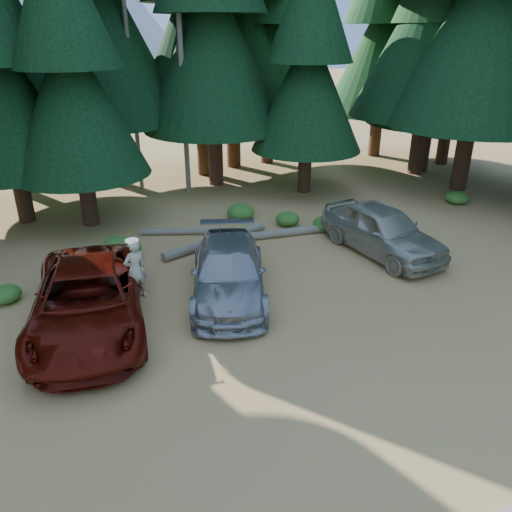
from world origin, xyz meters
The scene contains 18 objects.
ground centered at (0.00, 0.00, 0.00)m, with size 160.00×160.00×0.00m, color #B07D4A.
forest_belt_north centered at (0.00, 15.00, 0.00)m, with size 36.00×7.00×22.00m, color black, non-canonical shape.
snag_front centered at (0.80, 14.50, 6.00)m, with size 0.24×0.24×12.00m, color #685D53.
snag_back centered at (-1.20, 16.00, 5.00)m, with size 0.20×0.20×10.00m, color #685D53.
red_pickup centered at (-5.02, 3.75, 0.85)m, with size 2.83×6.15×1.71m, color #5B0F07.
silver_minivan_center centered at (-0.98, 4.02, 0.77)m, with size 2.15×5.28×1.53m, color #A2A3AA.
silver_minivan_right centered at (5.11, 4.81, 0.87)m, with size 2.05×5.09×1.73m, color #AEAA9A.
frisbee_player centered at (-3.67, 4.13, 1.31)m, with size 0.75×0.61×1.78m.
log_left centered at (-0.09, 7.78, 0.16)m, with size 0.33×0.33×4.59m, color #685D53.
log_mid centered at (-1.05, 9.26, 0.13)m, with size 0.26×0.26×3.13m, color #685D53.
log_right centered at (3.44, 7.42, 0.16)m, with size 0.31×0.31×4.89m, color #685D53.
shrub_far_left centered at (-7.19, 6.21, 0.25)m, with size 0.90×0.90×0.49m, color #25621D.
shrub_left centered at (-3.58, 8.78, 0.25)m, with size 0.91×0.91×0.50m, color #25621D.
shrub_center_left centered at (-3.55, 7.82, 0.38)m, with size 1.40×1.40×0.77m, color #25621D.
shrub_center_right centered at (1.77, 10.00, 0.32)m, with size 1.17×1.17×0.64m, color #25621D.
shrub_right centered at (3.25, 8.55, 0.27)m, with size 0.97×0.97×0.53m, color #25621D.
shrub_far_right centered at (4.41, 7.44, 0.28)m, with size 1.04×1.04×0.57m, color #25621D.
shrub_edge_east centered at (11.63, 7.96, 0.28)m, with size 1.02×1.02×0.56m, color #25621D.
Camera 1 is at (-5.45, -8.52, 7.41)m, focal length 35.00 mm.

